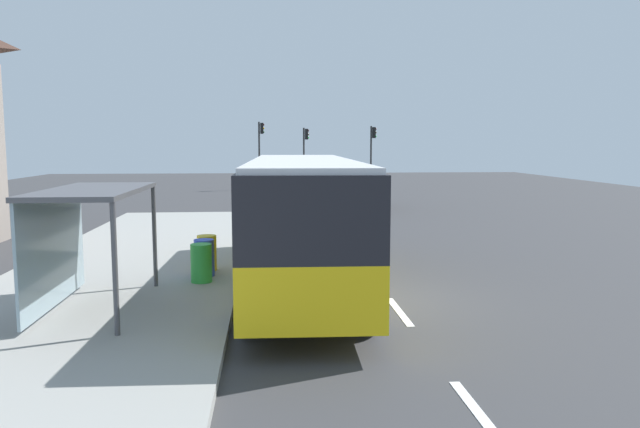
{
  "coord_description": "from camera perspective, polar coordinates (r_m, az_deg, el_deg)",
  "views": [
    {
      "loc": [
        -2.53,
        -13.56,
        3.61
      ],
      "look_at": [
        -1.0,
        4.41,
        1.5
      ],
      "focal_mm": 34.23,
      "sensor_mm": 36.0,
      "label": 1
    }
  ],
  "objects": [
    {
      "name": "lane_stripe_seg_7",
      "position": [
        42.81,
        -1.12,
        1.84
      ],
      "size": [
        0.16,
        2.2,
        0.01
      ],
      "primitive_type": "cube",
      "color": "silver",
      "rests_on": "ground"
    },
    {
      "name": "recycling_bin_blue",
      "position": [
        16.08,
        -10.77,
        -4.04
      ],
      "size": [
        0.52,
        0.52,
        0.95
      ],
      "primitive_type": "cylinder",
      "color": "blue",
      "rests_on": "sidewalk_platform"
    },
    {
      "name": "lane_stripe_seg_0",
      "position": [
        8.83,
        14.65,
        -17.64
      ],
      "size": [
        0.16,
        2.2,
        0.01
      ],
      "primitive_type": "cube",
      "color": "silver",
      "rests_on": "ground"
    },
    {
      "name": "lane_stripe_seg_2",
      "position": [
        18.14,
        4.06,
        -4.8
      ],
      "size": [
        0.16,
        2.2,
        0.01
      ],
      "primitive_type": "cube",
      "color": "silver",
      "rests_on": "ground"
    },
    {
      "name": "sedan_near",
      "position": [
        49.33,
        0.76,
        3.39
      ],
      "size": [
        1.91,
        4.43,
        1.52
      ],
      "color": "#B7B7BC",
      "rests_on": "ground"
    },
    {
      "name": "sidewalk_platform",
      "position": [
        16.42,
        -18.48,
        -6.06
      ],
      "size": [
        6.2,
        30.0,
        0.18
      ],
      "primitive_type": "cube",
      "color": "#999993",
      "rests_on": "ground"
    },
    {
      "name": "white_van",
      "position": [
        34.2,
        3.1,
        2.86
      ],
      "size": [
        2.12,
        5.24,
        2.3
      ],
      "color": "black",
      "rests_on": "ground"
    },
    {
      "name": "recycling_bin_yellow",
      "position": [
        16.76,
        -10.53,
        -3.59
      ],
      "size": [
        0.52,
        0.52,
        0.95
      ],
      "primitive_type": "cylinder",
      "color": "yellow",
      "rests_on": "sidewalk_platform"
    },
    {
      "name": "lane_stripe_seg_6",
      "position": [
        37.84,
        -0.63,
        1.2
      ],
      "size": [
        0.16,
        2.2,
        0.01
      ],
      "primitive_type": "cube",
      "color": "silver",
      "rests_on": "ground"
    },
    {
      "name": "ground_plane",
      "position": [
        27.92,
        0.38,
        -0.8
      ],
      "size": [
        56.0,
        92.0,
        0.04
      ],
      "primitive_type": "cube",
      "color": "#38383A"
    },
    {
      "name": "traffic_light_median",
      "position": [
        48.43,
        -1.4,
        6.18
      ],
      "size": [
        0.49,
        0.28,
        4.79
      ],
      "color": "#2D2D2D",
      "rests_on": "ground"
    },
    {
      "name": "lane_stripe_seg_1",
      "position": [
        13.36,
        7.42,
        -9.03
      ],
      "size": [
        0.16,
        2.2,
        0.01
      ],
      "primitive_type": "cube",
      "color": "silver",
      "rests_on": "ground"
    },
    {
      "name": "traffic_light_near_side",
      "position": [
        47.42,
        4.91,
        6.22
      ],
      "size": [
        0.49,
        0.28,
        4.89
      ],
      "color": "#2D2D2D",
      "rests_on": "ground"
    },
    {
      "name": "recycling_bin_green",
      "position": [
        15.39,
        -11.04,
        -4.52
      ],
      "size": [
        0.52,
        0.52,
        0.95
      ],
      "primitive_type": "cylinder",
      "color": "green",
      "rests_on": "sidewalk_platform"
    },
    {
      "name": "bus_shelter",
      "position": [
        13.43,
        -21.64,
        -0.27
      ],
      "size": [
        1.8,
        4.0,
        2.5
      ],
      "color": "#4C4C51",
      "rests_on": "sidewalk_platform"
    },
    {
      "name": "lane_stripe_seg_5",
      "position": [
        32.88,
        0.01,
        0.38
      ],
      "size": [
        0.16,
        2.2,
        0.01
      ],
      "primitive_type": "cube",
      "color": "silver",
      "rests_on": "ground"
    },
    {
      "name": "lane_stripe_seg_4",
      "position": [
        27.94,
        0.89,
        -0.74
      ],
      "size": [
        0.16,
        2.2,
        0.01
      ],
      "primitive_type": "cube",
      "color": "silver",
      "rests_on": "ground"
    },
    {
      "name": "lane_stripe_seg_3",
      "position": [
        23.02,
        2.13,
        -2.34
      ],
      "size": [
        0.16,
        2.2,
        0.01
      ],
      "primitive_type": "cube",
      "color": "silver",
      "rests_on": "ground"
    },
    {
      "name": "bus",
      "position": [
        15.12,
        -1.73,
        -0.04
      ],
      "size": [
        2.81,
        11.07,
        3.21
      ],
      "color": "yellow",
      "rests_on": "ground"
    },
    {
      "name": "traffic_light_far_side",
      "position": [
        47.54,
        -5.59,
        6.45
      ],
      "size": [
        0.49,
        0.28,
        5.22
      ],
      "color": "#2D2D2D",
      "rests_on": "ground"
    }
  ]
}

